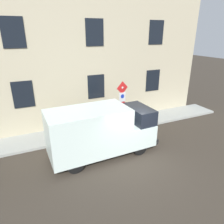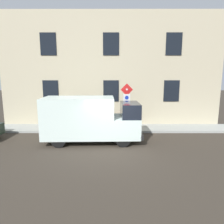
# 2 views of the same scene
# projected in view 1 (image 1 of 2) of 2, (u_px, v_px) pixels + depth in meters

# --- Properties ---
(ground_plane) EXTENTS (80.00, 80.00, 0.00)m
(ground_plane) POSITION_uv_depth(u_px,v_px,m) (133.00, 162.00, 9.72)
(ground_plane) COLOR #373028
(sidewalk_slab) EXTENTS (1.91, 17.68, 0.14)m
(sidewalk_slab) POSITION_uv_depth(u_px,v_px,m) (102.00, 128.00, 13.08)
(sidewalk_slab) COLOR #9CA09A
(sidewalk_slab) RESTS_ON ground_plane
(building_facade) EXTENTS (0.75, 15.68, 8.03)m
(building_facade) POSITION_uv_depth(u_px,v_px,m) (93.00, 63.00, 12.74)
(building_facade) COLOR #BEB292
(building_facade) RESTS_ON ground_plane
(sign_post_stacked) EXTENTS (0.18, 0.56, 2.91)m
(sign_post_stacked) POSITION_uv_depth(u_px,v_px,m) (122.00, 101.00, 12.12)
(sign_post_stacked) COLOR #474C47
(sign_post_stacked) RESTS_ON sidewalk_slab
(delivery_van) EXTENTS (2.15, 5.38, 2.50)m
(delivery_van) POSITION_uv_depth(u_px,v_px,m) (100.00, 130.00, 9.92)
(delivery_van) COLOR silver
(delivery_van) RESTS_ON ground_plane
(bicycle_purple) EXTENTS (0.46, 1.71, 0.89)m
(bicycle_purple) POSITION_uv_depth(u_px,v_px,m) (115.00, 117.00, 13.66)
(bicycle_purple) COLOR black
(bicycle_purple) RESTS_ON sidewalk_slab
(bicycle_red) EXTENTS (0.46, 1.71, 0.89)m
(bicycle_red) POSITION_uv_depth(u_px,v_px,m) (102.00, 119.00, 13.32)
(bicycle_red) COLOR black
(bicycle_red) RESTS_ON sidewalk_slab
(bicycle_orange) EXTENTS (0.46, 1.71, 0.89)m
(bicycle_orange) POSITION_uv_depth(u_px,v_px,m) (89.00, 121.00, 12.98)
(bicycle_orange) COLOR black
(bicycle_orange) RESTS_ON sidewalk_slab
(bicycle_black) EXTENTS (0.46, 1.71, 0.89)m
(bicycle_black) POSITION_uv_depth(u_px,v_px,m) (75.00, 124.00, 12.63)
(bicycle_black) COLOR black
(bicycle_black) RESTS_ON sidewalk_slab
(pedestrian) EXTENTS (0.47, 0.40, 1.72)m
(pedestrian) POSITION_uv_depth(u_px,v_px,m) (87.00, 117.00, 12.17)
(pedestrian) COLOR #262B47
(pedestrian) RESTS_ON sidewalk_slab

